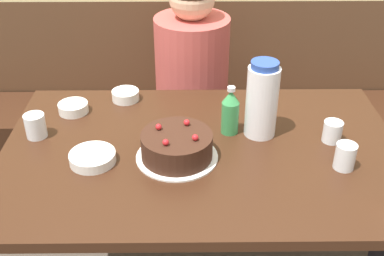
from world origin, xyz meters
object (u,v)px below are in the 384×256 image
at_px(bowl_soup_white, 93,158).
at_px(glass_water_tall, 345,156).
at_px(soju_bottle, 230,111).
at_px(person_grey_tee, 192,102).
at_px(glass_shot_small, 35,126).
at_px(bowl_rice_small, 73,108).
at_px(water_pitcher, 262,100).
at_px(glass_tumbler_short, 332,132).
at_px(birthday_cake, 177,146).
at_px(bench_seat, 197,144).
at_px(bowl_side_dish, 126,95).

xyz_separation_m(bowl_soup_white, glass_water_tall, (0.79, -0.04, 0.03)).
distance_m(soju_bottle, person_grey_tee, 0.66).
bearing_deg(glass_shot_small, person_grey_tee, 48.18).
height_order(bowl_soup_white, glass_shot_small, glass_shot_small).
distance_m(bowl_rice_small, person_grey_tee, 0.66).
bearing_deg(water_pitcher, glass_tumbler_short, -11.96).
bearing_deg(water_pitcher, soju_bottle, 174.68).
distance_m(soju_bottle, bowl_soup_white, 0.48).
bearing_deg(water_pitcher, glass_shot_small, -179.16).
bearing_deg(person_grey_tee, birthday_cake, -4.35).
bearing_deg(bowl_soup_white, bench_seat, 68.80).
height_order(glass_tumbler_short, glass_shot_small, glass_shot_small).
height_order(birthday_cake, glass_shot_small, birthday_cake).
relative_size(bowl_rice_small, glass_shot_small, 1.31).
bearing_deg(person_grey_tee, glass_water_tall, 30.28).
xyz_separation_m(water_pitcher, soju_bottle, (-0.10, 0.01, -0.05)).
bearing_deg(bowl_side_dish, glass_shot_small, -136.64).
height_order(birthday_cake, glass_tumbler_short, birthday_cake).
bearing_deg(bowl_rice_small, bench_seat, 50.78).
bearing_deg(bench_seat, glass_tumbler_short, -60.79).
height_order(bowl_side_dish, person_grey_tee, person_grey_tee).
distance_m(soju_bottle, glass_shot_small, 0.67).
distance_m(bowl_rice_small, glass_shot_small, 0.19).
bearing_deg(glass_tumbler_short, person_grey_tee, 125.94).
bearing_deg(soju_bottle, glass_shot_small, -178.20).
bearing_deg(soju_bottle, birthday_cake, -139.60).
height_order(glass_shot_small, person_grey_tee, person_grey_tee).
relative_size(bench_seat, birthday_cake, 9.53).
bearing_deg(glass_water_tall, birthday_cake, 173.51).
height_order(bowl_side_dish, glass_water_tall, glass_water_tall).
relative_size(birthday_cake, glass_tumbler_short, 3.61).
distance_m(bowl_side_dish, glass_water_tall, 0.86).
distance_m(bowl_soup_white, glass_water_tall, 0.79).
distance_m(water_pitcher, bowl_soup_white, 0.59).
xyz_separation_m(bench_seat, bowl_side_dish, (-0.29, -0.49, 0.56)).
distance_m(water_pitcher, bowl_side_dish, 0.56).
bearing_deg(bowl_side_dish, bowl_rice_small, -152.73).
xyz_separation_m(soju_bottle, bowl_rice_small, (-0.57, 0.15, -0.06)).
height_order(glass_tumbler_short, person_grey_tee, person_grey_tee).
relative_size(bench_seat, bowl_soup_white, 17.12).
height_order(soju_bottle, glass_shot_small, soju_bottle).
bearing_deg(birthday_cake, glass_shot_small, 164.67).
xyz_separation_m(glass_water_tall, person_grey_tee, (-0.46, 0.80, -0.24)).
relative_size(water_pitcher, bowl_side_dish, 2.56).
xyz_separation_m(bench_seat, water_pitcher, (0.20, -0.74, 0.67)).
relative_size(bowl_side_dish, person_grey_tee, 0.09).
bearing_deg(water_pitcher, bowl_rice_small, 167.05).
distance_m(bowl_side_dish, glass_shot_small, 0.38).
distance_m(bowl_side_dish, glass_tumbler_short, 0.79).
xyz_separation_m(bowl_side_dish, glass_tumbler_short, (0.73, -0.30, 0.02)).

